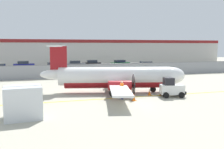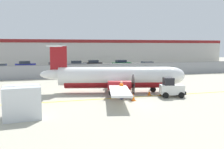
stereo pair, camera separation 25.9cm
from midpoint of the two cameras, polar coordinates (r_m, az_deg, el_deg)
The scene contains 18 objects.
ground_plane at distance 23.51m, azimuth 1.13°, elevation -5.40°, with size 140.00×140.00×0.01m.
perimeter_fence at distance 38.73m, azimuth -6.09°, elevation 0.95°, with size 98.00×0.10×2.10m.
parking_lot_strip at distance 50.13m, azimuth -8.48°, elevation 0.97°, with size 98.00×17.00×0.12m.
background_building at distance 68.27m, azimuth -10.74°, elevation 5.08°, with size 91.00×8.10×6.50m.
commuter_airplane at distance 26.01m, azimuth 0.94°, elevation -0.67°, with size 14.99×15.93×4.92m.
baggage_tug at distance 24.56m, azimuth 13.15°, elevation -3.04°, with size 2.51×1.80×1.88m.
ground_crew_worker at distance 22.85m, azimuth 1.94°, elevation -3.33°, with size 0.39×0.55×1.70m.
cargo_container at distance 17.90m, azimuth -20.05°, elevation -6.01°, with size 2.54×2.18×2.20m.
traffic_cone_near_left at distance 25.05m, azimuth 8.27°, elevation -4.00°, with size 0.36×0.36×0.64m.
traffic_cone_near_right at distance 24.31m, azimuth 4.08°, elevation -4.27°, with size 0.36×0.36×0.64m.
traffic_cone_far_left at distance 25.27m, azimuth 11.00°, elevation -3.97°, with size 0.36×0.36×0.64m.
traffic_cone_far_right at distance 22.43m, azimuth 4.73°, elevation -5.20°, with size 0.36×0.36×0.64m.
parked_car_1 at distance 55.90m, azimuth -19.64°, elevation 2.09°, with size 4.30×2.21×1.58m.
parked_car_2 at distance 49.87m, azimuth -13.46°, elevation 1.80°, with size 4.38×2.41×1.58m.
parked_car_3 at distance 54.94m, azimuth -8.49°, elevation 2.33°, with size 4.31×2.23×1.58m.
parked_car_4 at distance 56.83m, azimuth -4.82°, elevation 2.51°, with size 4.29×2.18×1.58m.
parked_car_5 at distance 56.92m, azimuth 1.75°, elevation 2.54°, with size 4.34×2.31×1.58m.
parked_car_6 at distance 51.87m, azimuth 7.76°, elevation 2.09°, with size 4.27×2.15×1.58m.
Camera 1 is at (-7.14, -19.87, 4.87)m, focal length 40.00 mm.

